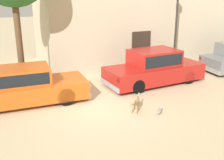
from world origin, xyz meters
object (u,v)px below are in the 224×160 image
Objects in this scene: parked_sedan_second at (154,67)px; stray_dog_spotted at (135,101)px; parked_sedan_nearest at (23,86)px; stray_cat at (159,111)px; street_lamp at (176,23)px.

parked_sedan_second reaches higher than stray_dog_spotted.
parked_sedan_nearest is 5.76m from parked_sedan_second.
stray_cat is at bearing -121.91° from parked_sedan_second.
parked_sedan_second is 3.33m from stray_cat.
parked_sedan_nearest is 0.99× the size of parked_sedan_second.
stray_dog_spotted is at bearing -138.43° from street_lamp.
parked_sedan_second is 9.32× the size of stray_cat.
parked_sedan_second is (5.76, 0.08, 0.06)m from parked_sedan_nearest.
street_lamp reaches higher than parked_sedan_second.
stray_cat is at bearing 106.33° from stray_dog_spotted.
stray_cat is 0.13× the size of street_lamp.
street_lamp reaches higher than parked_sedan_nearest.
street_lamp reaches higher than stray_cat.
parked_sedan_nearest is 1.20× the size of street_lamp.
stray_cat is 6.18m from street_lamp.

